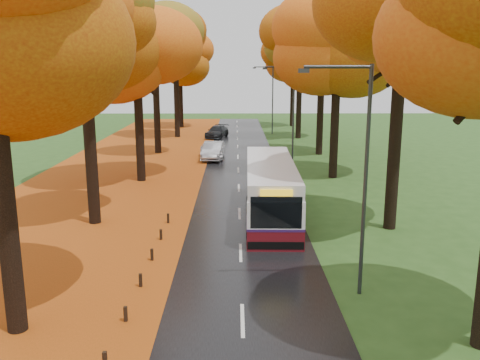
{
  "coord_description": "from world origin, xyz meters",
  "views": [
    {
      "loc": [
        -0.21,
        -8.75,
        7.9
      ],
      "look_at": [
        0.0,
        14.98,
        2.6
      ],
      "focal_mm": 38.0,
      "sensor_mm": 36.0,
      "label": 1
    }
  ],
  "objects_px": {
    "streetlamp_mid": "(290,110)",
    "streetlamp_far": "(271,94)",
    "car_dark": "(217,132)",
    "bus": "(270,188)",
    "streetlamp_near": "(359,164)",
    "car_white": "(211,151)",
    "car_silver": "(213,151)"
  },
  "relations": [
    {
      "from": "streetlamp_near",
      "to": "car_silver",
      "type": "relative_size",
      "value": 1.75
    },
    {
      "from": "bus",
      "to": "streetlamp_near",
      "type": "bearing_deg",
      "value": -75.22
    },
    {
      "from": "streetlamp_mid",
      "to": "bus",
      "type": "distance_m",
      "value": 13.01
    },
    {
      "from": "streetlamp_mid",
      "to": "streetlamp_far",
      "type": "xyz_separation_m",
      "value": [
        0.0,
        22.0,
        0.0
      ]
    },
    {
      "from": "streetlamp_far",
      "to": "car_white",
      "type": "bearing_deg",
      "value": -110.61
    },
    {
      "from": "streetlamp_near",
      "to": "streetlamp_far",
      "type": "bearing_deg",
      "value": 90.0
    },
    {
      "from": "streetlamp_far",
      "to": "car_white",
      "type": "relative_size",
      "value": 1.98
    },
    {
      "from": "streetlamp_mid",
      "to": "car_dark",
      "type": "relative_size",
      "value": 1.75
    },
    {
      "from": "streetlamp_near",
      "to": "car_white",
      "type": "bearing_deg",
      "value": 103.01
    },
    {
      "from": "car_dark",
      "to": "streetlamp_far",
      "type": "bearing_deg",
      "value": 42.06
    },
    {
      "from": "streetlamp_near",
      "to": "car_silver",
      "type": "height_order",
      "value": "streetlamp_near"
    },
    {
      "from": "streetlamp_far",
      "to": "car_silver",
      "type": "relative_size",
      "value": 1.75
    },
    {
      "from": "car_silver",
      "to": "bus",
      "type": "bearing_deg",
      "value": -72.4
    },
    {
      "from": "streetlamp_far",
      "to": "bus",
      "type": "xyz_separation_m",
      "value": [
        -2.3,
        -34.41,
        -3.15
      ]
    },
    {
      "from": "streetlamp_near",
      "to": "streetlamp_far",
      "type": "distance_m",
      "value": 44.0
    },
    {
      "from": "car_silver",
      "to": "car_dark",
      "type": "bearing_deg",
      "value": 95.83
    },
    {
      "from": "car_white",
      "to": "car_silver",
      "type": "height_order",
      "value": "car_silver"
    },
    {
      "from": "streetlamp_near",
      "to": "car_silver",
      "type": "xyz_separation_m",
      "value": [
        -6.1,
        26.84,
        -3.92
      ]
    },
    {
      "from": "car_white",
      "to": "car_silver",
      "type": "xyz_separation_m",
      "value": [
        0.2,
        -0.42,
        0.06
      ]
    },
    {
      "from": "streetlamp_mid",
      "to": "streetlamp_far",
      "type": "bearing_deg",
      "value": 90.0
    },
    {
      "from": "car_white",
      "to": "streetlamp_mid",
      "type": "bearing_deg",
      "value": -50.88
    },
    {
      "from": "streetlamp_far",
      "to": "car_silver",
      "type": "bearing_deg",
      "value": -109.57
    },
    {
      "from": "streetlamp_near",
      "to": "car_dark",
      "type": "height_order",
      "value": "streetlamp_near"
    },
    {
      "from": "streetlamp_near",
      "to": "streetlamp_far",
      "type": "height_order",
      "value": "same"
    },
    {
      "from": "car_white",
      "to": "car_dark",
      "type": "relative_size",
      "value": 0.89
    },
    {
      "from": "streetlamp_far",
      "to": "bus",
      "type": "relative_size",
      "value": 0.72
    },
    {
      "from": "streetlamp_near",
      "to": "car_white",
      "type": "height_order",
      "value": "streetlamp_near"
    },
    {
      "from": "streetlamp_near",
      "to": "streetlamp_mid",
      "type": "relative_size",
      "value": 1.0
    },
    {
      "from": "streetlamp_mid",
      "to": "streetlamp_far",
      "type": "distance_m",
      "value": 22.0
    },
    {
      "from": "streetlamp_near",
      "to": "car_white",
      "type": "xyz_separation_m",
      "value": [
        -6.3,
        27.25,
        -3.98
      ]
    },
    {
      "from": "streetlamp_mid",
      "to": "bus",
      "type": "xyz_separation_m",
      "value": [
        -2.3,
        -12.41,
        -3.15
      ]
    },
    {
      "from": "car_silver",
      "to": "car_white",
      "type": "bearing_deg",
      "value": 120.25
    }
  ]
}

